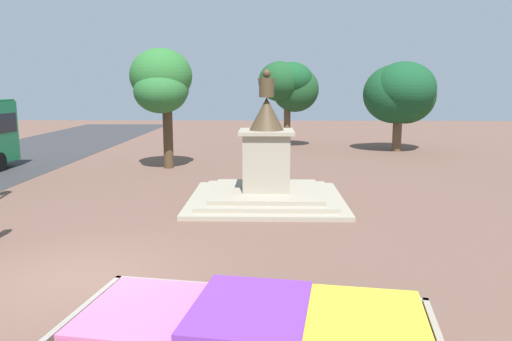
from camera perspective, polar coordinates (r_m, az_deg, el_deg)
The scene contains 6 objects.
ground_plane at distance 11.22m, azimuth -19.70°, elevation -11.56°, with size 93.62×93.62×0.00m, color brown.
flower_planter at distance 7.86m, azimuth -0.11°, elevation -18.03°, with size 5.86×3.47×0.71m.
statue_monument at distance 17.10m, azimuth 1.19°, elevation -0.51°, with size 5.26×5.26×4.48m.
park_tree_far_left at distance 23.99m, azimuth -10.75°, elevation 9.65°, with size 2.90×3.23×5.68m.
park_tree_behind_statue at distance 32.13m, azimuth 3.82°, elevation 9.80°, with size 3.85×3.26×5.44m.
park_tree_far_right at distance 31.37m, azimuth 16.28°, elevation 8.54°, with size 4.49×4.38×5.34m.
Camera 1 is at (3.93, -9.74, 3.97)m, focal length 35.00 mm.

